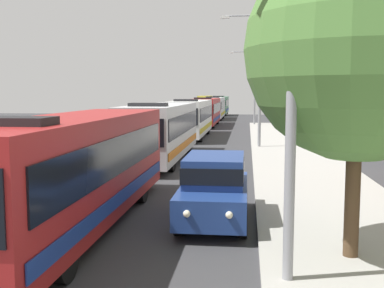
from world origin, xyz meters
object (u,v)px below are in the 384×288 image
object	(u,v)px
bus_lead	(74,167)
streetlamp_far	(255,79)
bus_fourth_in_line	(206,111)
bus_middle	(191,117)
roadside_tree	(358,49)
bus_second_in_line	(162,130)
bus_rear	(214,107)
streetlamp_mid	(260,66)
white_suv	(215,186)
streetlamp_near	(294,7)
box_truck_oncoming	(205,103)
bus_tail_end	(220,105)

from	to	relation	value
bus_lead	streetlamp_far	distance (m)	42.29
bus_fourth_in_line	bus_middle	bearing A→B (deg)	-90.00
roadside_tree	bus_second_in_line	bearing A→B (deg)	114.79
bus_fourth_in_line	streetlamp_far	distance (m)	6.61
bus_rear	roadside_tree	distance (m)	56.07
bus_second_in_line	streetlamp_mid	distance (m)	9.02
white_suv	streetlamp_near	distance (m)	6.30
bus_lead	box_truck_oncoming	world-z (taller)	bus_lead
bus_fourth_in_line	white_suv	bearing A→B (deg)	-84.62
bus_lead	bus_fourth_in_line	size ratio (longest dim) A/B	0.94
white_suv	roadside_tree	distance (m)	5.58
streetlamp_near	streetlamp_far	distance (m)	45.05
bus_middle	bus_fourth_in_line	world-z (taller)	same
bus_second_in_line	bus_middle	xyz separation A→B (m)	(0.00, 13.63, 0.00)
white_suv	streetlamp_far	size ratio (longest dim) A/B	0.54
bus_second_in_line	bus_fourth_in_line	world-z (taller)	same
bus_middle	streetlamp_near	bearing A→B (deg)	-79.78
bus_lead	bus_rear	world-z (taller)	same
bus_rear	bus_middle	bearing A→B (deg)	-90.00
white_suv	streetlamp_mid	distance (m)	18.72
bus_middle	streetlamp_far	xyz separation A→B (m)	(5.40, 15.10, 3.55)
bus_rear	white_suv	distance (m)	52.77
box_truck_oncoming	streetlamp_far	size ratio (longest dim) A/B	1.01
box_truck_oncoming	streetlamp_far	xyz separation A→B (m)	(8.70, -33.97, 3.52)
bus_middle	bus_rear	world-z (taller)	same
streetlamp_near	streetlamp_mid	bearing A→B (deg)	90.00
bus_fourth_in_line	box_truck_oncoming	xyz separation A→B (m)	(-3.30, 35.37, 0.02)
streetlamp_far	streetlamp_near	bearing A→B (deg)	-90.00
bus_lead	streetlamp_near	xyz separation A→B (m)	(5.40, -3.26, 3.51)
bus_second_in_line	bus_fourth_in_line	size ratio (longest dim) A/B	0.94
bus_middle	box_truck_oncoming	world-z (taller)	bus_middle
bus_rear	bus_tail_end	size ratio (longest dim) A/B	0.93
bus_rear	streetlamp_far	world-z (taller)	streetlamp_far
streetlamp_far	bus_rear	bearing A→B (deg)	114.24
bus_rear	streetlamp_near	distance (m)	57.40
streetlamp_mid	streetlamp_near	bearing A→B (deg)	-90.00
bus_lead	streetlamp_mid	distance (m)	20.35
bus_lead	bus_second_in_line	bearing A→B (deg)	90.00
bus_middle	streetlamp_far	distance (m)	16.43
bus_lead	white_suv	size ratio (longest dim) A/B	2.57
bus_fourth_in_line	bus_rear	size ratio (longest dim) A/B	1.11
white_suv	streetlamp_far	distance (m)	40.90
bus_fourth_in_line	bus_rear	bearing A→B (deg)	90.00
white_suv	bus_lead	bearing A→B (deg)	-162.84
bus_middle	streetlamp_far	size ratio (longest dim) A/B	1.41
bus_second_in_line	roadside_tree	size ratio (longest dim) A/B	1.70
bus_middle	streetlamp_far	world-z (taller)	streetlamp_far
bus_lead	bus_rear	size ratio (longest dim) A/B	1.05
box_truck_oncoming	bus_tail_end	bearing A→B (deg)	-68.89
streetlamp_mid	streetlamp_far	distance (m)	22.53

